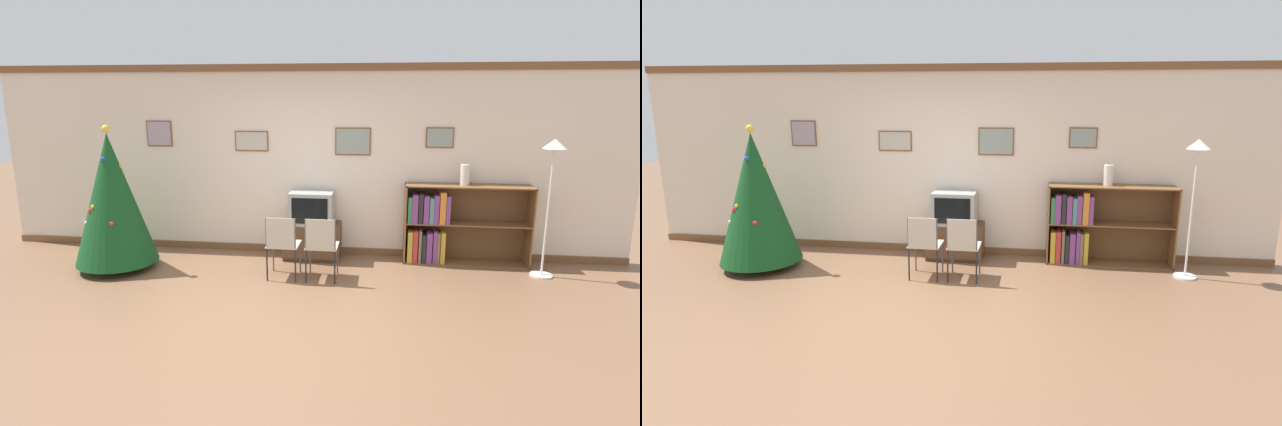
# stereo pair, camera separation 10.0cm
# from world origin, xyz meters

# --- Properties ---
(ground_plane) EXTENTS (24.00, 24.00, 0.00)m
(ground_plane) POSITION_xyz_m (0.00, 0.00, 0.00)
(ground_plane) COLOR brown
(wall_back) EXTENTS (9.10, 0.11, 2.70)m
(wall_back) POSITION_xyz_m (-0.00, 2.36, 1.35)
(wall_back) COLOR silver
(wall_back) RESTS_ON ground_plane
(christmas_tree) EXTENTS (1.06, 1.06, 1.91)m
(christmas_tree) POSITION_xyz_m (-2.35, 1.30, 0.95)
(christmas_tree) COLOR maroon
(christmas_tree) RESTS_ON ground_plane
(tv_console) EXTENTS (0.80, 0.46, 0.51)m
(tv_console) POSITION_xyz_m (0.19, 2.07, 0.26)
(tv_console) COLOR #412A1A
(tv_console) RESTS_ON ground_plane
(television) EXTENTS (0.60, 0.45, 0.46)m
(television) POSITION_xyz_m (0.19, 2.06, 0.74)
(television) COLOR #9E9E99
(television) RESTS_ON tv_console
(folding_chair_left) EXTENTS (0.40, 0.40, 0.82)m
(folding_chair_left) POSITION_xyz_m (-0.06, 1.18, 0.47)
(folding_chair_left) COLOR #BCB29E
(folding_chair_left) RESTS_ON ground_plane
(folding_chair_right) EXTENTS (0.40, 0.40, 0.82)m
(folding_chair_right) POSITION_xyz_m (0.43, 1.18, 0.47)
(folding_chair_right) COLOR #BCB29E
(folding_chair_right) RESTS_ON ground_plane
(bookshelf) EXTENTS (1.68, 0.36, 1.10)m
(bookshelf) POSITION_xyz_m (2.01, 2.12, 0.52)
(bookshelf) COLOR brown
(bookshelf) RESTS_ON ground_plane
(vase) EXTENTS (0.13, 0.13, 0.29)m
(vase) POSITION_xyz_m (2.26, 2.16, 1.24)
(vase) COLOR silver
(vase) RESTS_ON bookshelf
(standing_lamp) EXTENTS (0.28, 0.28, 1.76)m
(standing_lamp) POSITION_xyz_m (3.23, 1.71, 1.35)
(standing_lamp) COLOR silver
(standing_lamp) RESTS_ON ground_plane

